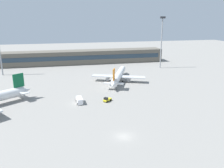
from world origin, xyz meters
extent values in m
plane|color=gray|center=(0.00, 40.00, 0.00)|extent=(400.00, 400.00, 0.00)
cube|color=#5B564C|center=(0.00, 104.56, 4.50)|extent=(110.47, 12.00, 9.00)
cube|color=#263847|center=(0.00, 98.51, 4.95)|extent=(104.95, 0.16, 2.80)
cone|color=silver|center=(-28.95, 38.82, 3.13)|extent=(4.40, 4.13, 2.53)
cube|color=#0C5933|center=(-31.31, 37.19, 7.55)|extent=(3.63, 2.66, 5.22)
cube|color=silver|center=(-31.08, 37.35, 3.32)|extent=(7.59, 9.32, 0.23)
cylinder|color=white|center=(12.38, 54.53, 2.88)|extent=(15.08, 30.35, 3.32)
cone|color=white|center=(18.95, 70.45, 2.88)|extent=(4.31, 4.58, 3.15)
cone|color=white|center=(5.86, 38.76, 2.88)|extent=(3.42, 3.96, 2.32)
cube|color=orange|center=(6.87, 41.20, 6.95)|extent=(1.76, 3.67, 4.81)
cube|color=silver|center=(6.77, 40.96, 3.06)|extent=(9.01, 5.60, 0.21)
cube|color=silver|center=(12.04, 53.72, 2.62)|extent=(25.83, 13.89, 0.44)
cylinder|color=gray|center=(16.89, 51.72, 1.39)|extent=(2.68, 3.25, 1.75)
cylinder|color=gray|center=(7.20, 55.73, 1.39)|extent=(2.68, 3.25, 1.75)
cylinder|color=black|center=(16.58, 64.71, 0.44)|extent=(0.66, 0.94, 0.87)
cylinder|color=black|center=(13.81, 52.05, 0.44)|extent=(0.66, 0.94, 0.87)
cylinder|color=black|center=(9.61, 53.78, 0.44)|extent=(0.66, 0.94, 0.87)
cube|color=yellow|center=(1.14, 27.42, 0.65)|extent=(3.68, 3.52, 0.60)
cube|color=black|center=(0.47, 26.82, 1.30)|extent=(1.75, 1.78, 0.90)
cylinder|color=black|center=(-0.27, 27.20, 0.35)|extent=(0.69, 0.65, 0.70)
cylinder|color=black|center=(0.77, 26.04, 0.35)|extent=(0.69, 0.65, 0.70)
cylinder|color=black|center=(1.52, 28.80, 0.35)|extent=(0.69, 0.65, 0.70)
cylinder|color=black|center=(2.56, 27.64, 0.35)|extent=(0.69, 0.65, 0.70)
cube|color=white|center=(-9.31, 27.80, 1.13)|extent=(2.22, 5.28, 1.90)
cube|color=#1E2633|center=(-9.23, 25.80, 1.63)|extent=(1.91, 0.24, 0.70)
cylinder|color=black|center=(-10.26, 26.06, 0.38)|extent=(0.31, 0.77, 0.76)
cylinder|color=black|center=(-8.22, 26.15, 0.38)|extent=(0.31, 0.77, 0.76)
cylinder|color=black|center=(-10.41, 29.45, 0.38)|extent=(0.31, 0.77, 0.76)
cylinder|color=black|center=(-8.37, 29.54, 0.38)|extent=(0.31, 0.77, 0.76)
cylinder|color=gray|center=(45.64, 79.54, 14.97)|extent=(0.70, 0.70, 29.94)
cube|color=#333338|center=(45.64, 79.54, 30.54)|extent=(3.20, 0.80, 1.20)
cylinder|color=gray|center=(-46.68, 81.04, 13.82)|extent=(0.70, 0.70, 27.64)
camera|label=1|loc=(-15.43, -53.72, 30.59)|focal=37.32mm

